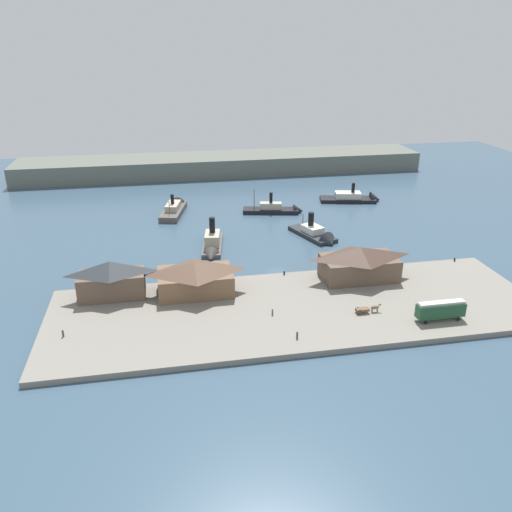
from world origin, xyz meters
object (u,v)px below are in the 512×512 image
Objects in this scene: ferry_shed_central_terminal at (195,277)px; ferry_mid_harbor at (212,245)px; pedestrian_walking_east at (297,335)px; mooring_post_east at (455,260)px; horse_cart at (367,309)px; ferry_shed_west_terminal at (359,262)px; pedestrian_near_east_shed at (63,333)px; pedestrian_near_cart at (272,312)px; ferry_outer_harbor at (175,208)px; ferry_approaching_west at (278,210)px; ferry_approaching_east at (357,198)px; ferry_moored_west at (318,235)px; ferry_shed_customs_shed at (111,279)px; street_tram at (441,309)px; mooring_post_west at (284,273)px.

ferry_mid_harbor is (6.92, 28.43, -3.51)m from ferry_shed_central_terminal.
pedestrian_walking_east is 1.84× the size of mooring_post_east.
ferry_mid_harbor reaches higher than mooring_post_east.
ferry_shed_west_terminal is at bearing 75.19° from horse_cart.
pedestrian_near_east_shed is 43.41m from pedestrian_near_cart.
horse_cart is 91.57m from ferry_outer_harbor.
ferry_shed_west_terminal is 44.09m from ferry_mid_harbor.
ferry_approaching_west is at bearing 76.11° from pedestrian_near_cart.
ferry_approaching_east is (-4.52, 61.32, -0.51)m from mooring_post_east.
ferry_mid_harbor is 38.93m from ferry_outer_harbor.
ferry_shed_west_terminal is 0.94× the size of ferry_moored_west.
pedestrian_near_east_shed is at bearing -118.30° from ferry_shed_customs_shed.
pedestrian_walking_east is at bearing -11.38° from pedestrian_near_east_shed.
ferry_shed_central_terminal is 67.82m from ferry_approaching_west.
street_tram is at bearing -99.81° from ferry_approaching_east.
mooring_post_west is at bearing 163.38° from ferry_shed_west_terminal.
ferry_shed_central_terminal is 0.81× the size of ferry_approaching_west.
ferry_shed_west_terminal is 1.78× the size of street_tram.
ferry_shed_central_terminal is 29.47m from ferry_mid_harbor.
pedestrian_walking_east is 53.88m from ferry_mid_harbor.
ferry_shed_central_terminal is 55.04m from street_tram.
ferry_approaching_east is at bearing 69.47° from ferry_shed_west_terminal.
horse_cart is 6.42× the size of mooring_post_east.
pedestrian_near_east_shed is at bearing -145.53° from ferry_moored_west.
ferry_shed_central_terminal is at bearing -179.47° from ferry_shed_west_terminal.
ferry_shed_west_terminal is 0.81× the size of ferry_approaching_east.
mooring_post_east is at bearing -19.93° from ferry_mid_harbor.
pedestrian_walking_east is 0.08× the size of ferry_moored_west.
ferry_moored_west is at bearing 56.88° from mooring_post_west.
street_tram is at bearing -78.51° from ferry_approaching_west.
ferry_outer_harbor is (-72.42, 60.74, -0.27)m from mooring_post_east.
pedestrian_near_cart is at bearing -150.27° from ferry_shed_west_terminal.
pedestrian_near_east_shed is at bearing -178.79° from pedestrian_near_cart.
ferry_shed_central_terminal is 10.65× the size of pedestrian_walking_east.
ferry_shed_west_terminal is 18.97m from mooring_post_west.
ferry_mid_harbor reaches higher than pedestrian_near_east_shed.
pedestrian_near_cart is 1.70× the size of mooring_post_west.
mooring_post_west is 30.78m from ferry_moored_west.
ferry_moored_west is at bearing 5.31° from ferry_mid_harbor.
mooring_post_west and mooring_post_east have the same top height.
pedestrian_near_east_shed reaches higher than pedestrian_near_cart.
mooring_post_east is 61.48m from ferry_approaching_east.
ferry_approaching_east is 1.16× the size of ferry_mid_harbor.
ferry_shed_customs_shed is at bearing -152.84° from ferry_moored_west.
pedestrian_near_cart is at bearing 1.21° from pedestrian_near_east_shed.
mooring_post_east is (97.98, 20.42, -0.29)m from pedestrian_near_east_shed.
pedestrian_walking_east reaches higher than pedestrian_near_east_shed.
mooring_post_west is 0.04× the size of ferry_outer_harbor.
ferry_shed_west_terminal is 29.20m from pedestrian_near_cart.
ferry_shed_central_terminal reaches higher than mooring_post_west.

